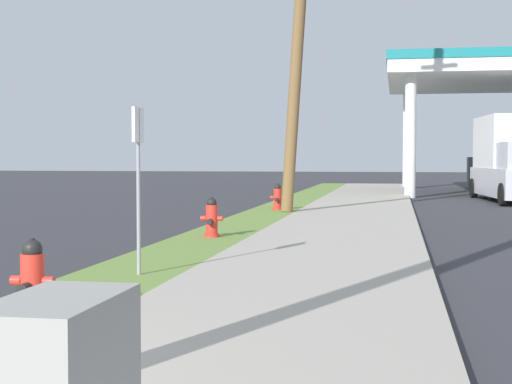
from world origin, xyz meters
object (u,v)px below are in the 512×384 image
fire_hydrant_third (278,198)px  street_sign_post (138,155)px  utility_pole_midground (299,15)px  fire_hydrant_second (212,220)px  fire_hydrant_nearest (32,283)px

fire_hydrant_third → street_sign_post: 12.35m
utility_pole_midground → street_sign_post: (-0.62, -11.59, -3.80)m
fire_hydrant_second → utility_pole_midground: utility_pole_midground is taller
fire_hydrant_nearest → street_sign_post: size_ratio=0.35×
fire_hydrant_third → utility_pole_midground: size_ratio=0.07×
fire_hydrant_second → street_sign_post: bearing=-87.9°
fire_hydrant_second → fire_hydrant_third: same height
fire_hydrant_third → utility_pole_midground: utility_pole_midground is taller
utility_pole_midground → fire_hydrant_second: bearing=-96.6°
fire_hydrant_nearest → fire_hydrant_second: bearing=90.5°
utility_pole_midground → fire_hydrant_nearest: bearing=-92.9°
utility_pole_midground → street_sign_post: size_ratio=4.93×
fire_hydrant_nearest → street_sign_post: 3.00m
fire_hydrant_nearest → fire_hydrant_second: 7.45m
fire_hydrant_nearest → fire_hydrant_third: bearing=89.9°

